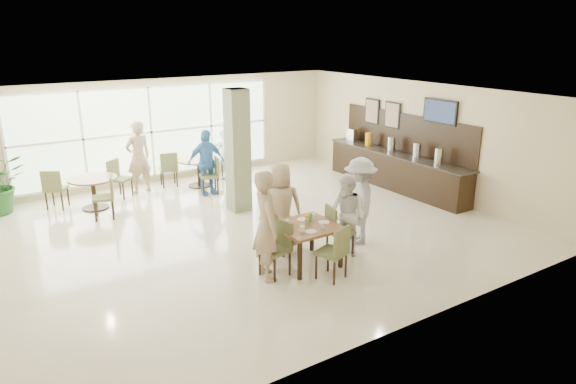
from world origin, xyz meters
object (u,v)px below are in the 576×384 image
adult_a (206,162)px  adult_standing (139,157)px  buffet_counter (396,167)px  adult_b (228,152)px  round_table_right (199,165)px  main_table (306,230)px  teen_far (281,206)px  round_table_left (93,185)px  teen_right (347,215)px  teen_standing (360,201)px  teen_left (267,226)px

adult_a → adult_standing: adult_standing is taller
buffet_counter → adult_standing: bearing=150.7°
adult_b → adult_standing: (-2.39, 0.29, 0.10)m
round_table_right → adult_a: 0.80m
round_table_right → main_table: bearing=-93.8°
teen_far → adult_standing: bearing=-53.2°
main_table → teen_far: teen_far is taller
main_table → round_table_left: 5.73m
main_table → adult_b: size_ratio=0.62×
teen_far → adult_b: teen_far is taller
teen_right → adult_standing: adult_standing is taller
main_table → round_table_right: bearing=86.2°
round_table_right → teen_standing: size_ratio=0.65×
teen_right → adult_a: adult_a is taller
round_table_left → adult_b: bearing=5.4°
teen_left → adult_a: teen_left is taller
teen_left → adult_standing: teen_left is taller
round_table_right → teen_far: 4.68m
buffet_counter → adult_b: buffet_counter is taller
main_table → adult_standing: (-1.14, 5.82, 0.27)m
round_table_right → teen_standing: bearing=-78.3°
buffet_counter → teen_left: (-5.51, -2.62, 0.38)m
teen_right → adult_b: 5.58m
buffet_counter → teen_right: (-3.78, -2.60, 0.21)m
teen_left → adult_b: size_ratio=1.13×
adult_b → adult_standing: adult_standing is taller
main_table → adult_b: (1.25, 5.53, 0.17)m
adult_a → round_table_left: bearing=172.1°
adult_a → adult_b: size_ratio=1.00×
teen_right → adult_b: adult_b is taller
teen_far → adult_a: 3.92m
round_table_right → adult_a: size_ratio=0.67×
main_table → teen_left: teen_left is taller
buffet_counter → teen_standing: buffet_counter is taller
teen_left → adult_b: (2.10, 5.59, -0.10)m
teen_standing → adult_b: 5.25m
teen_far → teen_standing: size_ratio=0.98×
buffet_counter → teen_far: buffet_counter is taller
buffet_counter → adult_b: (-3.42, 2.97, 0.28)m
round_table_right → adult_standing: size_ratio=0.60×
main_table → adult_a: adult_a is taller
teen_far → round_table_right: bearing=-70.6°
teen_standing → adult_b: size_ratio=1.03×
adult_a → teen_standing: bearing=-74.5°
main_table → round_table_right: same height
main_table → buffet_counter: size_ratio=0.22×
adult_a → adult_b: bearing=37.2°
buffet_counter → adult_standing: (-5.81, 3.25, 0.38)m
main_table → teen_standing: (1.46, 0.28, 0.19)m
teen_far → adult_a: (0.23, 3.91, -0.01)m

